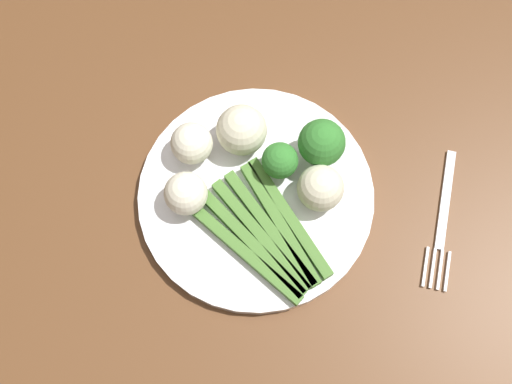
{
  "coord_description": "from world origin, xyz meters",
  "views": [
    {
      "loc": [
        0.02,
        0.27,
        1.4
      ],
      "look_at": [
        0.05,
        0.06,
        0.77
      ],
      "focal_mm": 42.45,
      "sensor_mm": 36.0,
      "label": 1
    }
  ],
  "objects": [
    {
      "name": "cauliflower_back",
      "position": [
        -0.01,
        0.05,
        0.79
      ],
      "size": [
        0.05,
        0.05,
        0.05
      ],
      "primitive_type": "sphere",
      "color": "beige",
      "rests_on": "plate"
    },
    {
      "name": "fork",
      "position": [
        -0.16,
        0.05,
        0.75
      ],
      "size": [
        0.03,
        0.17,
        0.0
      ],
      "rotation": [
        0.0,
        0.0,
        1.51
      ],
      "color": "silver",
      "rests_on": "dining_table"
    },
    {
      "name": "asparagus_bundle",
      "position": [
        0.04,
        0.1,
        0.77
      ],
      "size": [
        0.16,
        0.16,
        0.01
      ],
      "rotation": [
        0.0,
        0.0,
        5.52
      ],
      "color": "#47752D",
      "rests_on": "plate"
    },
    {
      "name": "broccoli_back_right",
      "position": [
        -0.01,
        -0.0,
        0.8
      ],
      "size": [
        0.05,
        0.05,
        0.06
      ],
      "color": "#609E3D",
      "rests_on": "plate"
    },
    {
      "name": "cauliflower_front_left",
      "position": [
        0.08,
        -0.01,
        0.79
      ],
      "size": [
        0.06,
        0.06,
        0.06
      ],
      "primitive_type": "sphere",
      "color": "beige",
      "rests_on": "plate"
    },
    {
      "name": "plate",
      "position": [
        0.05,
        0.06,
        0.75
      ],
      "size": [
        0.26,
        0.26,
        0.01
      ],
      "primitive_type": "cylinder",
      "color": "white",
      "rests_on": "dining_table"
    },
    {
      "name": "cauliflower_edge",
      "position": [
        0.13,
        0.02,
        0.79
      ],
      "size": [
        0.05,
        0.05,
        0.05
      ],
      "primitive_type": "sphere",
      "color": "silver",
      "rests_on": "plate"
    },
    {
      "name": "ground_plane",
      "position": [
        0.0,
        0.0,
        -0.01
      ],
      "size": [
        6.0,
        6.0,
        0.02
      ],
      "primitive_type": "cube",
      "color": "gray"
    },
    {
      "name": "broccoli_left",
      "position": [
        0.03,
        0.02,
        0.79
      ],
      "size": [
        0.04,
        0.04,
        0.05
      ],
      "color": "#609E3D",
      "rests_on": "plate"
    },
    {
      "name": "cauliflower_mid",
      "position": [
        0.13,
        0.08,
        0.79
      ],
      "size": [
        0.05,
        0.05,
        0.05
      ],
      "primitive_type": "sphere",
      "color": "silver",
      "rests_on": "plate"
    },
    {
      "name": "dining_table",
      "position": [
        0.0,
        0.0,
        0.63
      ],
      "size": [
        1.14,
        0.91,
        0.75
      ],
      "color": "brown",
      "rests_on": "ground_plane"
    }
  ]
}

